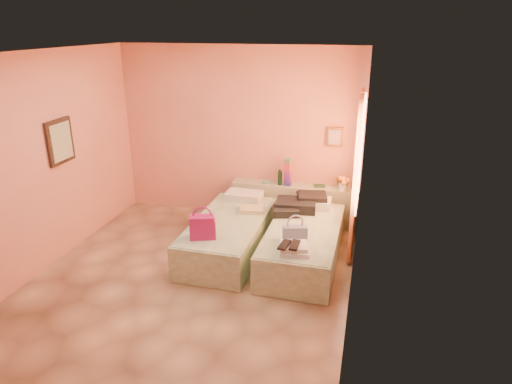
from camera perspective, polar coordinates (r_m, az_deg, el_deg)
ground at (r=6.05m, az=-8.09°, el=-10.71°), size 4.50×4.50×0.00m
room_walls at (r=5.79m, az=-4.96°, el=7.18°), size 4.02×4.51×2.81m
headboard_ledge at (r=7.48m, az=4.82°, el=-1.47°), size 2.05×0.30×0.65m
bed_left at (r=6.56m, az=-3.39°, el=-5.44°), size 0.92×2.01×0.50m
bed_right at (r=6.33m, az=5.91°, el=-6.53°), size 0.92×2.01×0.50m
water_bottle at (r=7.31m, az=3.02°, el=1.81°), size 0.08×0.08×0.25m
rainbow_box at (r=7.28m, az=4.02°, el=2.52°), size 0.12×0.12×0.45m
small_dish at (r=7.42m, az=1.29°, el=1.24°), size 0.15×0.15×0.03m
green_book at (r=7.33m, az=7.93°, el=0.77°), size 0.19×0.16×0.03m
flower_vase at (r=7.17m, az=10.79°, el=1.26°), size 0.26×0.26×0.29m
magenta_handbag at (r=5.89m, az=-6.68°, el=-4.33°), size 0.37×0.28×0.31m
khaki_garment at (r=6.70m, az=-0.53°, el=-2.19°), size 0.38×0.33×0.06m
clothes_pile at (r=6.75m, az=5.46°, el=-1.51°), size 0.76×0.76×0.19m
blue_handbag at (r=5.82m, az=4.87°, el=-5.17°), size 0.33×0.21×0.20m
towel_stack at (r=5.55m, az=4.89°, el=-7.08°), size 0.39×0.35×0.10m
sandal_pair at (r=5.49m, az=4.20°, el=-6.66°), size 0.23×0.28×0.03m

